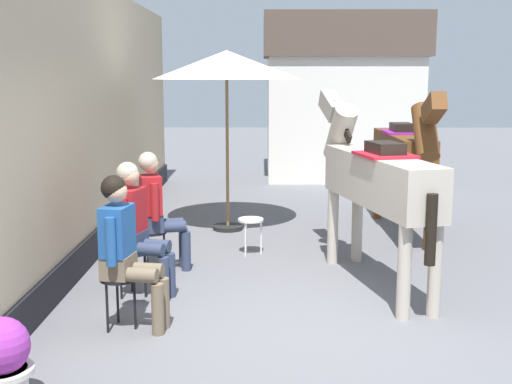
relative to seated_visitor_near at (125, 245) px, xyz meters
The scene contains 11 objects.
ground_plane 3.38m from the seated_visitor_near, 62.06° to the left, with size 40.00×40.00×0.00m, color slate.
pub_facade_wall 1.89m from the seated_visitor_near, 125.45° to the left, with size 0.34×14.00×3.40m.
distant_cottage 9.66m from the seated_visitor_near, 72.15° to the left, with size 3.40×2.60×3.50m.
seated_visitor_near is the anchor object (origin of this frame).
seated_visitor_middle 0.88m from the seated_visitor_near, 93.66° to the left, with size 0.61×0.48×1.39m.
seated_visitor_far 1.79m from the seated_visitor_near, 89.91° to the left, with size 0.61×0.48×1.39m.
saddled_horse_near 2.79m from the seated_visitor_near, 29.49° to the left, with size 0.99×2.94×2.06m.
saddled_horse_far 4.83m from the seated_visitor_near, 48.36° to the left, with size 0.51×3.00×2.06m.
flower_planter_near 1.61m from the seated_visitor_near, 111.32° to the right, with size 0.43×0.43×0.64m.
cafe_parasol 4.26m from the seated_visitor_near, 79.69° to the left, with size 2.10×2.10×2.58m.
spare_stool_white 2.77m from the seated_visitor_near, 67.16° to the left, with size 0.32×0.32×0.46m.
Camera 1 is at (-0.34, -5.60, 2.25)m, focal length 46.98 mm.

